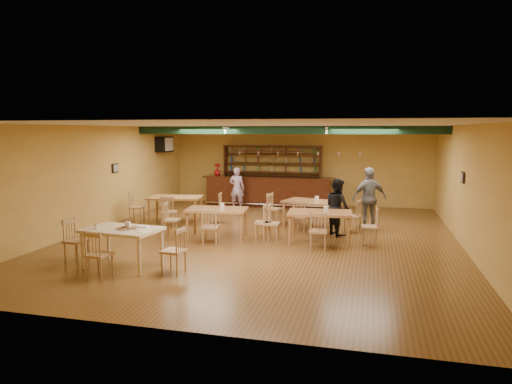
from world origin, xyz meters
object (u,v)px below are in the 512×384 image
(bar_counter, at_px, (268,191))
(dining_table_b, at_px, (312,214))
(patron_right_a, at_px, (337,207))
(dining_table_c, at_px, (217,223))
(dining_table_d, at_px, (320,227))
(dining_table_a, at_px, (176,209))
(near_table, at_px, (123,248))
(patron_bar, at_px, (237,188))

(bar_counter, relative_size, dining_table_b, 3.10)
(dining_table_b, relative_size, patron_right_a, 1.02)
(dining_table_c, xyz_separation_m, dining_table_d, (2.73, 0.14, 0.00))
(dining_table_a, bearing_deg, bar_counter, 51.25)
(dining_table_c, bearing_deg, bar_counter, 81.46)
(dining_table_d, bearing_deg, bar_counter, 111.65)
(dining_table_a, relative_size, patron_right_a, 1.03)
(near_table, xyz_separation_m, patron_bar, (0.23, 7.67, 0.35))
(bar_counter, xyz_separation_m, patron_bar, (-1.00, -0.83, 0.20))
(bar_counter, height_order, dining_table_a, bar_counter)
(dining_table_c, relative_size, patron_right_a, 1.01)
(patron_bar, bearing_deg, near_table, 86.26)
(dining_table_d, bearing_deg, near_table, -143.85)
(dining_table_a, bearing_deg, patron_bar, 59.55)
(dining_table_a, distance_m, dining_table_b, 4.26)
(bar_counter, xyz_separation_m, patron_right_a, (2.91, -4.31, 0.22))
(bar_counter, bearing_deg, dining_table_c, -91.91)
(near_table, bearing_deg, patron_bar, 94.58)
(bar_counter, distance_m, dining_table_c, 5.47)
(bar_counter, xyz_separation_m, near_table, (-1.23, -8.49, -0.15))
(bar_counter, distance_m, near_table, 8.58)
(near_table, height_order, patron_bar, patron_bar)
(near_table, distance_m, patron_right_a, 5.90)
(dining_table_a, xyz_separation_m, dining_table_c, (1.97, -1.74, -0.01))
(bar_counter, bearing_deg, dining_table_a, -120.06)
(patron_right_a, bearing_deg, dining_table_b, 9.65)
(dining_table_a, distance_m, near_table, 4.86)
(dining_table_d, height_order, near_table, near_table)
(dining_table_a, relative_size, dining_table_d, 1.00)
(dining_table_b, relative_size, dining_table_d, 1.00)
(dining_table_b, distance_m, patron_right_a, 1.19)
(dining_table_c, relative_size, near_table, 1.03)
(near_table, bearing_deg, bar_counter, 88.08)
(dining_table_b, distance_m, patron_bar, 4.12)
(bar_counter, xyz_separation_m, dining_table_a, (-2.15, -3.72, -0.16))
(bar_counter, bearing_deg, dining_table_b, -59.00)
(bar_counter, distance_m, dining_table_d, 5.90)
(patron_right_a, bearing_deg, patron_bar, 12.92)
(dining_table_b, height_order, patron_right_a, patron_right_a)
(dining_table_a, xyz_separation_m, dining_table_b, (4.26, 0.21, -0.00))
(dining_table_c, distance_m, patron_right_a, 3.32)
(dining_table_c, xyz_separation_m, patron_right_a, (3.09, 1.15, 0.39))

